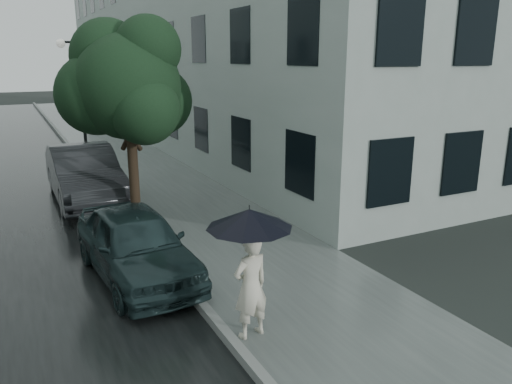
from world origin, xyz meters
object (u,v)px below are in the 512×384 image
pedestrian (251,286)px  lamp_post (77,95)px  street_tree (127,85)px  car_near (136,244)px  car_far (84,174)px

pedestrian → lamp_post: bearing=-98.8°
street_tree → car_near: 4.30m
lamp_post → car_far: bearing=-84.0°
pedestrian → car_far: bearing=-93.5°
car_near → car_far: bearing=86.2°
lamp_post → car_near: bearing=-79.7°
street_tree → lamp_post: bearing=91.2°
lamp_post → street_tree: bearing=-75.4°
car_near → car_far: (-0.05, 5.85, 0.13)m
car_far → street_tree: bearing=-73.2°
street_tree → car_far: 3.78m
street_tree → lamp_post: (-0.16, 7.63, -0.72)m
pedestrian → lamp_post: (-0.41, 13.68, 1.88)m
street_tree → car_near: size_ratio=1.28×
lamp_post → car_near: size_ratio=1.20×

